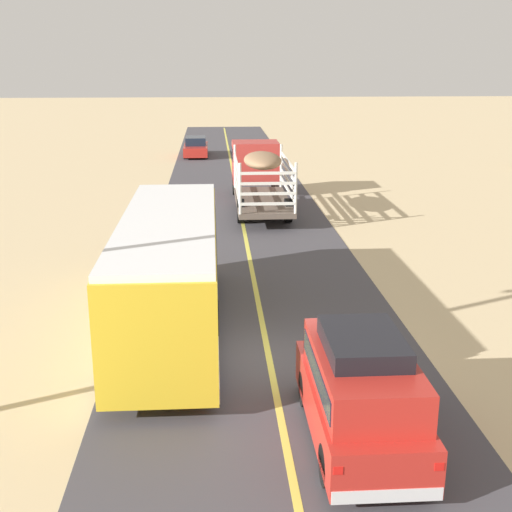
{
  "coord_description": "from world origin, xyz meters",
  "views": [
    {
      "loc": [
        -1.33,
        -15.39,
        7.25
      ],
      "look_at": [
        0.0,
        5.17,
        1.21
      ],
      "focal_mm": 47.32,
      "sensor_mm": 36.0,
      "label": 1
    }
  ],
  "objects": [
    {
      "name": "ground_plane",
      "position": [
        0.0,
        0.0,
        0.0
      ],
      "size": [
        240.0,
        240.0,
        0.0
      ],
      "primitive_type": "plane",
      "color": "#CCB284"
    },
    {
      "name": "road_surface",
      "position": [
        0.0,
        0.0,
        0.01
      ],
      "size": [
        8.0,
        120.0,
        0.02
      ],
      "primitive_type": "cube",
      "color": "#423F44",
      "rests_on": "ground"
    },
    {
      "name": "suv_near",
      "position": [
        1.43,
        -3.85,
        1.15
      ],
      "size": [
        1.9,
        4.62,
        2.29
      ],
      "color": "#B2261E",
      "rests_on": "road_surface"
    },
    {
      "name": "livestock_truck",
      "position": [
        1.01,
        19.21,
        1.79
      ],
      "size": [
        2.53,
        9.7,
        3.02
      ],
      "color": "#B2332D",
      "rests_on": "road_surface"
    },
    {
      "name": "road_centre_line",
      "position": [
        0.0,
        0.0,
        0.02
      ],
      "size": [
        0.16,
        117.6,
        0.0
      ],
      "primitive_type": "cube",
      "color": "#D8CC4C",
      "rests_on": "road_surface"
    },
    {
      "name": "car_far",
      "position": [
        -2.59,
        36.86,
        0.69
      ],
      "size": [
        1.8,
        4.4,
        1.46
      ],
      "color": "#B2261E",
      "rests_on": "road_surface"
    },
    {
      "name": "bus",
      "position": [
        -2.53,
        2.01,
        1.75
      ],
      "size": [
        2.54,
        10.0,
        3.21
      ],
      "color": "gold",
      "rests_on": "road_surface"
    }
  ]
}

